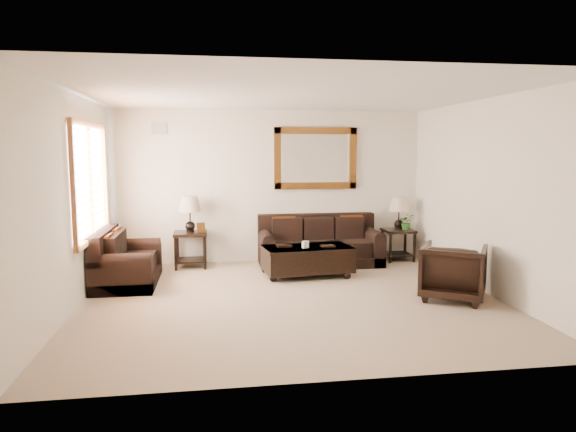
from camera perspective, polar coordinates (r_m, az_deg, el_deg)
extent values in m
cube|color=gray|center=(6.97, 0.35, -9.24)|extent=(5.50, 5.00, 0.01)
cube|color=white|center=(6.73, 0.37, 13.40)|extent=(5.50, 5.00, 0.01)
cube|color=silver|center=(9.19, -2.04, 3.29)|extent=(5.50, 0.01, 2.70)
cube|color=silver|center=(4.28, 5.51, -1.18)|extent=(5.50, 0.01, 2.70)
cube|color=silver|center=(6.86, -22.99, 1.41)|extent=(0.01, 5.00, 2.70)
cube|color=silver|center=(7.64, 21.21, 2.03)|extent=(0.01, 5.00, 2.70)
cube|color=white|center=(7.71, -21.29, 3.56)|extent=(0.01, 1.80, 1.50)
cube|color=brown|center=(7.70, -21.31, 9.44)|extent=(0.06, 1.96, 0.08)
cube|color=brown|center=(7.79, -20.78, -2.24)|extent=(0.06, 1.96, 0.08)
cube|color=brown|center=(6.79, -22.74, 3.07)|extent=(0.06, 0.08, 1.50)
cube|color=brown|center=(8.63, -19.70, 3.96)|extent=(0.06, 0.08, 1.50)
cube|color=brown|center=(7.71, -21.04, 3.57)|extent=(0.05, 0.05, 1.50)
cube|color=#4C250F|center=(9.26, 3.09, 6.41)|extent=(1.50, 0.06, 1.10)
cube|color=white|center=(9.28, 3.07, 6.41)|extent=(1.26, 0.01, 0.86)
cube|color=#999999|center=(9.14, -14.14, 9.33)|extent=(0.25, 0.02, 0.18)
cube|color=black|center=(9.03, 3.57, -4.89)|extent=(2.10, 0.91, 0.17)
cube|color=black|center=(9.27, 3.15, -1.06)|extent=(2.10, 0.21, 0.43)
cube|color=black|center=(8.87, 0.06, -3.67)|extent=(0.54, 0.75, 0.26)
cube|color=black|center=(8.97, 3.61, -3.57)|extent=(0.54, 0.75, 0.26)
cube|color=black|center=(9.10, 7.07, -3.45)|extent=(0.54, 0.75, 0.26)
cube|color=black|center=(8.85, -2.44, -4.02)|extent=(0.21, 0.91, 0.51)
cylinder|color=black|center=(8.81, -2.45, -2.40)|extent=(0.21, 0.89, 0.21)
cube|color=black|center=(9.24, 9.35, -3.64)|extent=(0.21, 0.91, 0.51)
cylinder|color=black|center=(9.20, 9.38, -2.08)|extent=(0.21, 0.89, 0.21)
cube|color=#602B0C|center=(8.99, -0.45, -1.33)|extent=(0.40, 0.18, 0.41)
cube|color=#602B0C|center=(9.24, 7.09, -1.16)|extent=(0.40, 0.18, 0.41)
cube|color=black|center=(8.11, -17.35, -6.63)|extent=(0.87, 1.46, 0.16)
cube|color=black|center=(8.06, -19.84, -2.93)|extent=(0.20, 1.46, 0.41)
cube|color=black|center=(7.80, -17.57, -5.62)|extent=(0.71, 0.51, 0.25)
cube|color=black|center=(8.32, -17.00, -4.82)|extent=(0.71, 0.51, 0.25)
cube|color=black|center=(7.47, -18.14, -6.58)|extent=(0.87, 0.20, 0.48)
cylinder|color=black|center=(7.41, -18.21, -4.76)|extent=(0.85, 0.20, 0.20)
cube|color=black|center=(8.68, -16.76, -4.63)|extent=(0.87, 0.20, 0.48)
cylinder|color=black|center=(8.64, -16.82, -3.05)|extent=(0.85, 0.20, 0.20)
cube|color=#602B0C|center=(7.73, -19.06, -3.35)|extent=(0.17, 0.38, 0.39)
cube|color=#602B0C|center=(8.33, -18.28, -2.58)|extent=(0.17, 0.38, 0.39)
cube|color=black|center=(8.91, -10.79, -1.92)|extent=(0.56, 0.56, 0.05)
cube|color=black|center=(8.99, -10.72, -4.82)|extent=(0.47, 0.47, 0.03)
cylinder|color=black|center=(8.74, -12.37, -4.16)|extent=(0.05, 0.05, 0.56)
cylinder|color=black|center=(8.72, -9.24, -4.11)|extent=(0.05, 0.05, 0.56)
cylinder|color=black|center=(9.21, -12.17, -3.58)|extent=(0.05, 0.05, 0.56)
cylinder|color=black|center=(9.19, -9.20, -3.54)|extent=(0.05, 0.05, 0.56)
sphere|color=black|center=(8.89, -10.81, -1.12)|extent=(0.17, 0.17, 0.17)
cylinder|color=black|center=(8.87, -10.84, 0.05)|extent=(0.02, 0.02, 0.36)
cone|color=tan|center=(8.84, -10.87, 1.35)|extent=(0.38, 0.38, 0.26)
cube|color=#4C250F|center=(8.79, -9.65, -1.29)|extent=(0.15, 0.10, 0.17)
cube|color=black|center=(9.53, 12.16, -1.59)|extent=(0.52, 0.52, 0.05)
cube|color=black|center=(9.60, 12.10, -4.14)|extent=(0.44, 0.44, 0.03)
cylinder|color=black|center=(9.29, 11.31, -3.57)|extent=(0.05, 0.05, 0.52)
cylinder|color=black|center=(9.45, 13.86, -3.46)|extent=(0.05, 0.05, 0.52)
cylinder|color=black|center=(9.71, 10.42, -3.09)|extent=(0.05, 0.05, 0.52)
cylinder|color=black|center=(9.86, 12.88, -3.00)|extent=(0.05, 0.05, 0.52)
sphere|color=black|center=(9.51, 12.18, -0.88)|extent=(0.16, 0.16, 0.16)
cylinder|color=black|center=(9.49, 12.21, 0.14)|extent=(0.02, 0.02, 0.34)
cone|color=tan|center=(9.47, 12.24, 1.28)|extent=(0.36, 0.36, 0.25)
sphere|color=black|center=(7.90, -1.64, -6.91)|extent=(0.13, 0.13, 0.13)
sphere|color=black|center=(8.11, 6.56, -6.57)|extent=(0.13, 0.13, 0.13)
sphere|color=black|center=(8.40, -2.07, -6.04)|extent=(0.13, 0.13, 0.13)
sphere|color=black|center=(8.61, 5.65, -5.76)|extent=(0.13, 0.13, 0.13)
cube|color=black|center=(8.18, 2.17, -4.75)|extent=(1.44, 0.88, 0.39)
cube|color=black|center=(8.15, 2.18, -3.57)|extent=(1.47, 0.90, 0.04)
cube|color=black|center=(8.13, -0.44, -3.32)|extent=(0.25, 0.18, 0.03)
cube|color=black|center=(8.16, 4.43, -3.34)|extent=(0.23, 0.17, 0.03)
cube|color=white|center=(8.02, 1.95, -3.20)|extent=(0.11, 0.09, 0.11)
imported|color=black|center=(7.23, 17.92, -5.63)|extent=(1.08, 1.06, 0.82)
imported|color=#22501B|center=(9.46, 13.03, -0.84)|extent=(0.32, 0.35, 0.22)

